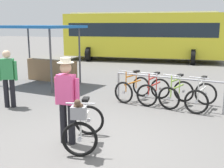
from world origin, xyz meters
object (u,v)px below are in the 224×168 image
object	(u,v)px
pedestrian_with_backpack	(8,75)
bus_distant	(142,34)
racked_bike_red	(154,91)
featured_bicycle	(83,123)
racked_bike_white	(201,96)
racked_bike_lime	(177,93)
person_with_featured_bike	(67,97)
market_stall	(44,49)
racked_bike_orange	(133,88)

from	to	relation	value
pedestrian_with_backpack	bus_distant	bearing A→B (deg)	88.75
racked_bike_red	featured_bicycle	size ratio (longest dim) A/B	0.93
pedestrian_with_backpack	racked_bike_red	bearing A→B (deg)	29.61
racked_bike_white	featured_bicycle	distance (m)	3.94
racked_bike_red	featured_bicycle	world-z (taller)	featured_bicycle
racked_bike_red	featured_bicycle	xyz separation A→B (m)	(-0.41, -3.63, 0.12)
featured_bicycle	pedestrian_with_backpack	bearing A→B (deg)	154.85
racked_bike_lime	pedestrian_with_backpack	distance (m)	4.86
featured_bicycle	racked_bike_white	bearing A→B (deg)	62.74
racked_bike_white	person_with_featured_bike	size ratio (longest dim) A/B	0.70
person_with_featured_bike	market_stall	xyz separation A→B (m)	(-3.99, 4.64, 0.45)
racked_bike_lime	racked_bike_red	bearing A→B (deg)	174.66
racked_bike_orange	person_with_featured_bike	xyz separation A→B (m)	(-0.10, -3.64, 0.58)
racked_bike_lime	racked_bike_white	xyz separation A→B (m)	(0.70, -0.07, 0.00)
market_stall	racked_bike_orange	bearing A→B (deg)	-13.77
featured_bicycle	market_stall	size ratio (longest dim) A/B	0.39
racked_bike_white	bus_distant	distance (m)	10.96
bus_distant	racked_bike_orange	bearing A→B (deg)	-74.06
racked_bike_red	racked_bike_white	bearing A→B (deg)	-5.34
featured_bicycle	pedestrian_with_backpack	size ratio (longest dim) A/B	0.77
racked_bike_lime	market_stall	bearing A→B (deg)	168.33
pedestrian_with_backpack	bus_distant	xyz separation A→B (m)	(0.26, 11.71, 0.80)
racked_bike_orange	pedestrian_with_backpack	xyz separation A→B (m)	(-2.98, -2.16, 0.57)
racked_bike_white	pedestrian_with_backpack	distance (m)	5.47
racked_bike_orange	racked_bike_lime	bearing A→B (deg)	-5.34
person_with_featured_bike	bus_distant	size ratio (longest dim) A/B	0.17
racked_bike_red	racked_bike_white	world-z (taller)	same
featured_bicycle	bus_distant	xyz separation A→B (m)	(-3.02, 13.24, 1.25)
person_with_featured_bike	market_stall	world-z (taller)	market_stall
pedestrian_with_backpack	market_stall	xyz separation A→B (m)	(-1.11, 3.16, 0.46)
pedestrian_with_backpack	bus_distant	world-z (taller)	bus_distant
bus_distant	racked_bike_lime	bearing A→B (deg)	-66.93
racked_bike_orange	pedestrian_with_backpack	distance (m)	3.73
racked_bike_white	market_stall	bearing A→B (deg)	169.03
racked_bike_orange	bus_distant	size ratio (longest dim) A/B	0.12
market_stall	bus_distant	bearing A→B (deg)	80.93
person_with_featured_bike	featured_bicycle	bearing A→B (deg)	-7.83
racked_bike_red	market_stall	xyz separation A→B (m)	(-4.79, 1.07, 1.03)
racked_bike_orange	pedestrian_with_backpack	bearing A→B (deg)	-144.14
racked_bike_orange	racked_bike_lime	size ratio (longest dim) A/B	0.99
featured_bicycle	person_with_featured_bike	xyz separation A→B (m)	(-0.39, 0.05, 0.46)
bus_distant	racked_bike_red	bearing A→B (deg)	-70.39
racked_bike_red	bus_distant	bearing A→B (deg)	109.61
racked_bike_white	featured_bicycle	world-z (taller)	featured_bicycle
featured_bicycle	bus_distant	bearing A→B (deg)	102.84
racked_bike_lime	bus_distant	world-z (taller)	bus_distant
racked_bike_red	racked_bike_lime	size ratio (longest dim) A/B	0.95
racked_bike_red	person_with_featured_bike	size ratio (longest dim) A/B	0.68
racked_bike_red	person_with_featured_bike	distance (m)	3.71
racked_bike_white	racked_bike_lime	bearing A→B (deg)	174.66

